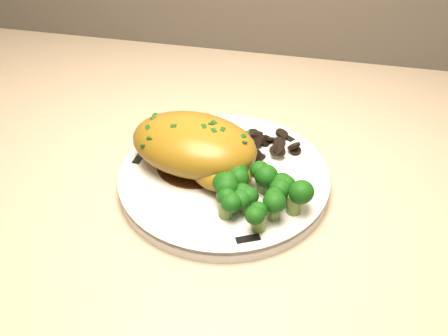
# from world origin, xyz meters

# --- Properties ---
(plate) EXTENTS (0.27, 0.27, 0.02)m
(plate) POSITION_xyz_m (-0.68, 1.62, 0.83)
(plate) COLOR silver
(plate) RESTS_ON counter
(rim_accent_0) EXTENTS (0.03, 0.02, 0.00)m
(rim_accent_0) POSITION_xyz_m (-0.62, 1.72, 0.84)
(rim_accent_0) COLOR black
(rim_accent_0) RESTS_ON plate
(rim_accent_1) EXTENTS (0.01, 0.03, 0.00)m
(rim_accent_1) POSITION_xyz_m (-0.79, 1.64, 0.84)
(rim_accent_1) COLOR black
(rim_accent_1) RESTS_ON plate
(rim_accent_2) EXTENTS (0.03, 0.02, 0.00)m
(rim_accent_2) POSITION_xyz_m (-0.63, 1.52, 0.84)
(rim_accent_2) COLOR black
(rim_accent_2) RESTS_ON plate
(gravy_pool) EXTENTS (0.10, 0.10, 0.00)m
(gravy_pool) POSITION_xyz_m (-0.72, 1.64, 0.84)
(gravy_pool) COLOR #3A1B0A
(gravy_pool) RESTS_ON plate
(chicken_breast) EXTENTS (0.18, 0.13, 0.06)m
(chicken_breast) POSITION_xyz_m (-0.72, 1.63, 0.87)
(chicken_breast) COLOR #896317
(chicken_breast) RESTS_ON plate
(mushroom_pile) EXTENTS (0.10, 0.07, 0.03)m
(mushroom_pile) POSITION_xyz_m (-0.65, 1.68, 0.85)
(mushroom_pile) COLOR black
(mushroom_pile) RESTS_ON plate
(broccoli_florets) EXTENTS (0.11, 0.09, 0.04)m
(broccoli_florets) POSITION_xyz_m (-0.63, 1.57, 0.86)
(broccoli_florets) COLOR olive
(broccoli_florets) RESTS_ON plate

